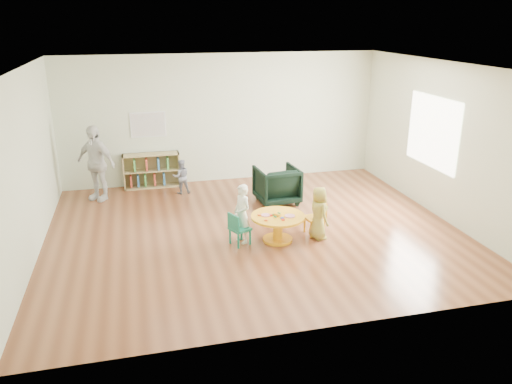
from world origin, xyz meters
TOP-DOWN VIEW (x-y plane):
  - room at (0.01, 0.00)m, footprint 7.10×7.00m
  - activity_table at (0.28, -0.48)m, footprint 0.89×0.89m
  - kid_chair_left at (-0.39, -0.49)m, footprint 0.39×0.39m
  - kid_chair_right at (1.01, -0.37)m, footprint 0.34×0.34m
  - bookshelf at (-1.61, 2.86)m, footprint 1.20×0.30m
  - alphabet_poster at (-1.60, 2.98)m, footprint 0.74×0.01m
  - armchair at (0.77, 1.26)m, footprint 0.85×0.87m
  - child_left at (-0.30, -0.39)m, footprint 0.35×0.42m
  - child_right at (0.96, -0.55)m, footprint 0.36×0.48m
  - toddler at (-1.02, 2.26)m, footprint 0.37×0.30m
  - adult_caretaker at (-2.69, 2.31)m, footprint 0.94×0.85m

SIDE VIEW (x-z plane):
  - kid_chair_left at x=-0.39m, z-range 0.02..0.57m
  - kid_chair_right at x=1.01m, z-range 0.02..0.59m
  - activity_table at x=0.28m, z-range 0.06..0.55m
  - bookshelf at x=-1.61m, z-range -0.01..0.74m
  - toddler at x=-1.02m, z-range 0.00..0.74m
  - armchair at x=0.77m, z-range 0.00..0.74m
  - child_right at x=0.96m, z-range 0.00..0.90m
  - child_left at x=-0.30m, z-range 0.00..0.99m
  - adult_caretaker at x=-2.69m, z-range 0.00..1.53m
  - alphabet_poster at x=-1.60m, z-range 1.08..1.62m
  - room at x=0.01m, z-range 0.49..3.29m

